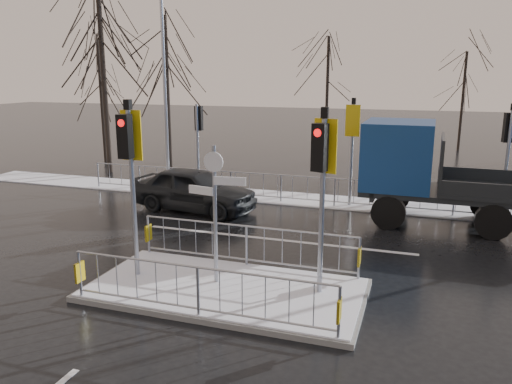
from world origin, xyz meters
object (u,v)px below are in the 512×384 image
(traffic_island, at_px, (225,276))
(car_far_lane, at_px, (194,189))
(flatbed_truck, at_px, (430,170))
(street_lamp_left, at_px, (166,78))

(traffic_island, xyz_separation_m, car_far_lane, (-3.56, 5.94, 0.37))
(flatbed_truck, bearing_deg, car_far_lane, -172.19)
(traffic_island, relative_size, flatbed_truck, 0.86)
(traffic_island, height_order, street_lamp_left, street_lamp_left)
(traffic_island, bearing_deg, car_far_lane, 120.96)
(flatbed_truck, distance_m, street_lamp_left, 11.21)
(car_far_lane, xyz_separation_m, street_lamp_left, (-2.86, 3.55, 3.73))
(car_far_lane, bearing_deg, traffic_island, -142.12)
(traffic_island, bearing_deg, street_lamp_left, 124.07)
(flatbed_truck, bearing_deg, traffic_island, -120.70)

